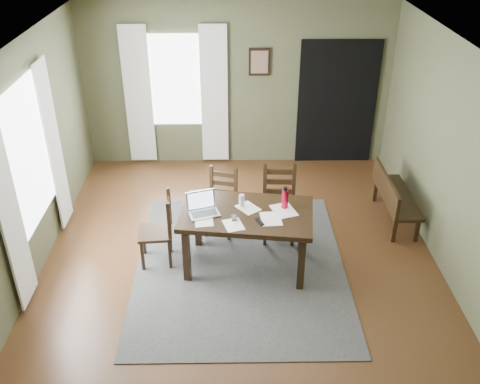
{
  "coord_description": "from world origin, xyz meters",
  "views": [
    {
      "loc": [
        -0.09,
        -5.41,
        4.18
      ],
      "look_at": [
        0.0,
        0.3,
        0.9
      ],
      "focal_mm": 40.0,
      "sensor_mm": 36.0,
      "label": 1
    }
  ],
  "objects_px": {
    "bench": "(393,194)",
    "laptop": "(202,207)",
    "chair_back_right": "(279,204)",
    "chair_back_left": "(221,202)",
    "water_bottle": "(285,198)",
    "dining_table": "(247,219)",
    "chair_end": "(159,230)"
  },
  "relations": [
    {
      "from": "chair_end",
      "to": "bench",
      "type": "bearing_deg",
      "value": 101.15
    },
    {
      "from": "chair_back_left",
      "to": "chair_end",
      "type": "bearing_deg",
      "value": -122.8
    },
    {
      "from": "bench",
      "to": "laptop",
      "type": "height_order",
      "value": "laptop"
    },
    {
      "from": "chair_back_right",
      "to": "chair_back_left",
      "type": "bearing_deg",
      "value": 172.1
    },
    {
      "from": "dining_table",
      "to": "water_bottle",
      "type": "bearing_deg",
      "value": 19.32
    },
    {
      "from": "chair_back_right",
      "to": "laptop",
      "type": "relative_size",
      "value": 2.42
    },
    {
      "from": "dining_table",
      "to": "chair_end",
      "type": "bearing_deg",
      "value": -178.35
    },
    {
      "from": "dining_table",
      "to": "chair_back_right",
      "type": "xyz_separation_m",
      "value": [
        0.45,
        0.66,
        -0.19
      ]
    },
    {
      "from": "chair_back_right",
      "to": "bench",
      "type": "bearing_deg",
      "value": 15.56
    },
    {
      "from": "chair_end",
      "to": "chair_back_left",
      "type": "relative_size",
      "value": 1.04
    },
    {
      "from": "dining_table",
      "to": "chair_back_left",
      "type": "relative_size",
      "value": 1.84
    },
    {
      "from": "chair_end",
      "to": "chair_back_left",
      "type": "height_order",
      "value": "chair_end"
    },
    {
      "from": "chair_end",
      "to": "chair_back_right",
      "type": "relative_size",
      "value": 0.92
    },
    {
      "from": "laptop",
      "to": "bench",
      "type": "bearing_deg",
      "value": 2.98
    },
    {
      "from": "chair_end",
      "to": "chair_back_left",
      "type": "bearing_deg",
      "value": 127.31
    },
    {
      "from": "dining_table",
      "to": "laptop",
      "type": "bearing_deg",
      "value": -173.57
    },
    {
      "from": "water_bottle",
      "to": "bench",
      "type": "bearing_deg",
      "value": 30.09
    },
    {
      "from": "dining_table",
      "to": "laptop",
      "type": "height_order",
      "value": "laptop"
    },
    {
      "from": "laptop",
      "to": "water_bottle",
      "type": "distance_m",
      "value": 0.99
    },
    {
      "from": "laptop",
      "to": "water_bottle",
      "type": "xyz_separation_m",
      "value": [
        0.99,
        0.08,
        0.07
      ]
    },
    {
      "from": "chair_back_left",
      "to": "laptop",
      "type": "height_order",
      "value": "laptop"
    },
    {
      "from": "chair_back_right",
      "to": "bench",
      "type": "xyz_separation_m",
      "value": [
        1.63,
        0.37,
        -0.08
      ]
    },
    {
      "from": "dining_table",
      "to": "bench",
      "type": "bearing_deg",
      "value": 34.08
    },
    {
      "from": "dining_table",
      "to": "water_bottle",
      "type": "height_order",
      "value": "water_bottle"
    },
    {
      "from": "chair_back_right",
      "to": "water_bottle",
      "type": "relative_size",
      "value": 3.66
    },
    {
      "from": "chair_back_left",
      "to": "laptop",
      "type": "bearing_deg",
      "value": -89.67
    },
    {
      "from": "bench",
      "to": "water_bottle",
      "type": "distance_m",
      "value": 1.94
    },
    {
      "from": "chair_back_left",
      "to": "water_bottle",
      "type": "height_order",
      "value": "water_bottle"
    },
    {
      "from": "bench",
      "to": "laptop",
      "type": "bearing_deg",
      "value": 111.41
    },
    {
      "from": "dining_table",
      "to": "chair_end",
      "type": "xyz_separation_m",
      "value": [
        -1.08,
        0.11,
        -0.23
      ]
    },
    {
      "from": "bench",
      "to": "chair_back_left",
      "type": "bearing_deg",
      "value": 95.42
    },
    {
      "from": "chair_end",
      "to": "water_bottle",
      "type": "distance_m",
      "value": 1.61
    }
  ]
}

